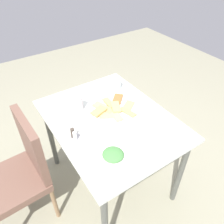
% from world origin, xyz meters
% --- Properties ---
extents(ground_plane, '(6.00, 6.00, 0.00)m').
position_xyz_m(ground_plane, '(0.00, 0.00, 0.00)').
color(ground_plane, gray).
extents(dining_table, '(1.03, 0.80, 0.75)m').
position_xyz_m(dining_table, '(0.00, 0.00, 0.66)').
color(dining_table, white).
rests_on(dining_table, ground_plane).
extents(dining_chair, '(0.44, 0.44, 0.90)m').
position_xyz_m(dining_chair, '(0.13, 0.66, 0.50)').
color(dining_chair, brown).
rests_on(dining_chair, ground_plane).
extents(pide_platter, '(0.34, 0.37, 0.04)m').
position_xyz_m(pide_platter, '(0.06, -0.07, 0.76)').
color(pide_platter, white).
rests_on(pide_platter, dining_table).
extents(salad_plate_greens, '(0.23, 0.23, 0.05)m').
position_xyz_m(salad_plate_greens, '(-0.31, 0.18, 0.77)').
color(salad_plate_greens, white).
rests_on(salad_plate_greens, dining_table).
extents(soda_can, '(0.07, 0.07, 0.12)m').
position_xyz_m(soda_can, '(0.21, 0.14, 0.81)').
color(soda_can, silver).
rests_on(soda_can, dining_table).
extents(drinking_glass, '(0.07, 0.07, 0.10)m').
position_xyz_m(drinking_glass, '(0.30, -0.26, 0.80)').
color(drinking_glass, silver).
rests_on(drinking_glass, dining_table).
extents(paper_napkin, '(0.13, 0.13, 0.00)m').
position_xyz_m(paper_napkin, '(-0.35, -0.23, 0.75)').
color(paper_napkin, white).
rests_on(paper_napkin, dining_table).
extents(fork, '(0.18, 0.03, 0.00)m').
position_xyz_m(fork, '(-0.35, -0.25, 0.76)').
color(fork, silver).
rests_on(fork, paper_napkin).
extents(spoon, '(0.19, 0.03, 0.00)m').
position_xyz_m(spoon, '(-0.35, -0.21, 0.76)').
color(spoon, silver).
rests_on(spoon, paper_napkin).
extents(condiment_caddy, '(0.10, 0.10, 0.08)m').
position_xyz_m(condiment_caddy, '(-0.05, 0.31, 0.78)').
color(condiment_caddy, '#B2B2B7').
rests_on(condiment_caddy, dining_table).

